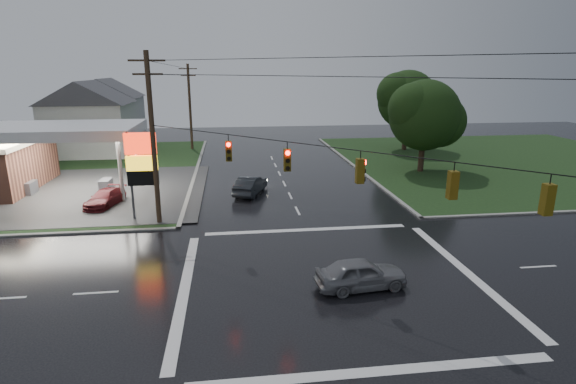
{
  "coord_description": "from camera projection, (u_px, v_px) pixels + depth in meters",
  "views": [
    {
      "loc": [
        -4.62,
        -19.57,
        9.94
      ],
      "look_at": [
        -1.42,
        5.36,
        3.0
      ],
      "focal_mm": 28.0,
      "sensor_mm": 36.0,
      "label": 1
    }
  ],
  "objects": [
    {
      "name": "ground",
      "position": [
        331.0,
        279.0,
        21.92
      ],
      "size": [
        120.0,
        120.0,
        0.0
      ],
      "primitive_type": "plane",
      "color": "black",
      "rests_on": "ground"
    },
    {
      "name": "grass_nw",
      "position": [
        10.0,
        174.0,
        43.57
      ],
      "size": [
        36.0,
        36.0,
        0.08
      ],
      "primitive_type": "cube",
      "color": "black",
      "rests_on": "ground"
    },
    {
      "name": "grass_ne",
      "position": [
        508.0,
        160.0,
        49.96
      ],
      "size": [
        36.0,
        36.0,
        0.08
      ],
      "primitive_type": "cube",
      "color": "black",
      "rests_on": "ground"
    },
    {
      "name": "pylon_sign",
      "position": [
        142.0,
        161.0,
        29.6
      ],
      "size": [
        2.0,
        0.35,
        6.0
      ],
      "color": "#59595E",
      "rests_on": "ground"
    },
    {
      "name": "utility_pole_nw",
      "position": [
        153.0,
        138.0,
        28.31
      ],
      "size": [
        2.2,
        0.32,
        11.0
      ],
      "color": "#382619",
      "rests_on": "ground"
    },
    {
      "name": "utility_pole_n",
      "position": [
        190.0,
        106.0,
        55.63
      ],
      "size": [
        2.2,
        0.32,
        10.5
      ],
      "color": "#382619",
      "rests_on": "ground"
    },
    {
      "name": "traffic_signals",
      "position": [
        335.0,
        148.0,
        20.18
      ],
      "size": [
        26.87,
        26.87,
        1.47
      ],
      "color": "black",
      "rests_on": "ground"
    },
    {
      "name": "house_near",
      "position": [
        90.0,
        117.0,
        52.59
      ],
      "size": [
        11.05,
        8.48,
        8.6
      ],
      "color": "silver",
      "rests_on": "ground"
    },
    {
      "name": "house_far",
      "position": [
        107.0,
        109.0,
        63.94
      ],
      "size": [
        11.05,
        8.48,
        8.6
      ],
      "color": "silver",
      "rests_on": "ground"
    },
    {
      "name": "tree_ne_near",
      "position": [
        426.0,
        115.0,
        43.21
      ],
      "size": [
        7.99,
        6.8,
        8.98
      ],
      "color": "black",
      "rests_on": "ground"
    },
    {
      "name": "tree_ne_far",
      "position": [
        409.0,
        100.0,
        54.89
      ],
      "size": [
        8.46,
        7.2,
        9.8
      ],
      "color": "black",
      "rests_on": "ground"
    },
    {
      "name": "car_north",
      "position": [
        250.0,
        185.0,
        36.61
      ],
      "size": [
        3.11,
        4.82,
        1.5
      ],
      "primitive_type": "imported",
      "rotation": [
        0.0,
        0.0,
        2.78
      ],
      "color": "#212529",
      "rests_on": "ground"
    },
    {
      "name": "car_crossing",
      "position": [
        361.0,
        274.0,
        20.85
      ],
      "size": [
        4.4,
        2.11,
        1.45
      ],
      "primitive_type": "imported",
      "rotation": [
        0.0,
        0.0,
        1.67
      ],
      "color": "slate",
      "rests_on": "ground"
    },
    {
      "name": "car_pump",
      "position": [
        105.0,
        198.0,
        33.41
      ],
      "size": [
        2.72,
        4.5,
        1.22
      ],
      "primitive_type": "imported",
      "rotation": [
        0.0,
        0.0,
        -0.26
      ],
      "color": "maroon",
      "rests_on": "ground"
    }
  ]
}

